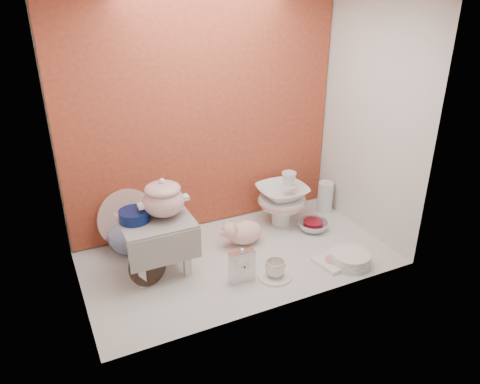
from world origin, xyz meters
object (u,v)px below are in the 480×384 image
object	(u,v)px
plush_pig	(245,232)
dinner_plate_stack	(351,259)
blue_white_vase	(129,231)
mantel_clock	(242,265)
soup_tureen	(163,198)
floral_platter	(127,218)
step_stool	(158,246)
porcelain_tower	(282,198)
crystal_bowl	(313,226)
gold_rim_teacup	(275,268)

from	to	relation	value
plush_pig	dinner_plate_stack	xyz separation A→B (m)	(0.45, -0.47, -0.04)
blue_white_vase	mantel_clock	world-z (taller)	blue_white_vase
soup_tureen	mantel_clock	size ratio (longest dim) A/B	1.30
soup_tureen	mantel_clock	world-z (taller)	soup_tureen
floral_platter	mantel_clock	bearing A→B (deg)	-54.81
step_stool	plush_pig	world-z (taller)	step_stool
mantel_clock	blue_white_vase	bearing A→B (deg)	132.65
mantel_clock	floral_platter	bearing A→B (deg)	128.61
blue_white_vase	plush_pig	bearing A→B (deg)	-19.50
floral_platter	porcelain_tower	bearing A→B (deg)	-10.03
step_stool	dinner_plate_stack	xyz separation A→B (m)	(1.02, -0.42, -0.13)
mantel_clock	porcelain_tower	distance (m)	0.72
porcelain_tower	plush_pig	bearing A→B (deg)	-158.43
floral_platter	crystal_bowl	size ratio (longest dim) A/B	1.87
floral_platter	dinner_plate_stack	bearing A→B (deg)	-35.34
soup_tureen	porcelain_tower	bearing A→B (deg)	11.29
porcelain_tower	floral_platter	bearing A→B (deg)	169.97
soup_tureen	gold_rim_teacup	xyz separation A→B (m)	(0.51, -0.36, -0.39)
floral_platter	blue_white_vase	xyz separation A→B (m)	(-0.01, -0.07, -0.05)
porcelain_tower	dinner_plate_stack	bearing A→B (deg)	-79.56
plush_pig	crystal_bowl	bearing A→B (deg)	17.68
gold_rim_teacup	dinner_plate_stack	distance (m)	0.47
floral_platter	dinner_plate_stack	xyz separation A→B (m)	(1.11, -0.78, -0.15)
floral_platter	plush_pig	size ratio (longest dim) A/B	1.33
plush_pig	porcelain_tower	world-z (taller)	porcelain_tower
gold_rim_teacup	porcelain_tower	xyz separation A→B (m)	(0.35, 0.53, 0.13)
blue_white_vase	crystal_bowl	size ratio (longest dim) A/B	1.37
soup_tureen	crystal_bowl	bearing A→B (deg)	-0.25
plush_pig	gold_rim_teacup	size ratio (longest dim) A/B	2.40
step_stool	floral_platter	world-z (taller)	floral_platter
porcelain_tower	crystal_bowl	bearing A→B (deg)	-51.16
gold_rim_teacup	porcelain_tower	bearing A→B (deg)	56.68
blue_white_vase	mantel_clock	size ratio (longest dim) A/B	1.30
dinner_plate_stack	step_stool	bearing A→B (deg)	157.44
porcelain_tower	step_stool	bearing A→B (deg)	-168.48
soup_tureen	mantel_clock	distance (m)	0.56
step_stool	dinner_plate_stack	world-z (taller)	step_stool
soup_tureen	blue_white_vase	world-z (taller)	soup_tureen
step_stool	porcelain_tower	world-z (taller)	porcelain_tower
soup_tureen	porcelain_tower	xyz separation A→B (m)	(0.85, 0.17, -0.26)
floral_platter	mantel_clock	xyz separation A→B (m)	(0.46, -0.66, -0.08)
floral_platter	step_stool	bearing A→B (deg)	-76.48
plush_pig	gold_rim_teacup	distance (m)	0.40
mantel_clock	porcelain_tower	bearing A→B (deg)	45.66
blue_white_vase	gold_rim_teacup	xyz separation A→B (m)	(0.66, -0.63, -0.08)
step_stool	gold_rim_teacup	bearing A→B (deg)	-31.33
mantel_clock	crystal_bowl	distance (m)	0.74
floral_platter	dinner_plate_stack	size ratio (longest dim) A/B	1.55
blue_white_vase	porcelain_tower	size ratio (longest dim) A/B	0.72
dinner_plate_stack	blue_white_vase	bearing A→B (deg)	147.58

